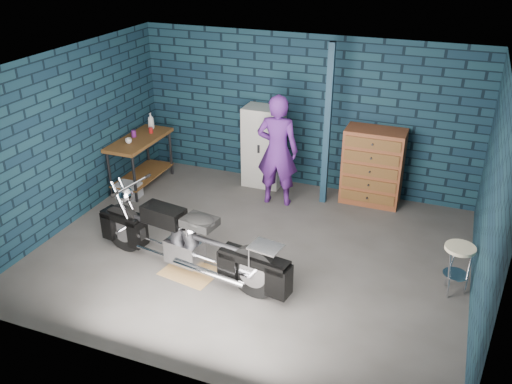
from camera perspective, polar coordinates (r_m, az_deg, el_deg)
ground at (r=7.94m, az=-0.46°, el=-6.33°), size 6.00×6.00×0.00m
room_walls at (r=7.58m, az=1.04°, el=8.02°), size 6.02×5.01×2.71m
support_post at (r=8.88m, az=7.53°, el=6.82°), size 0.10×0.10×2.70m
workbench at (r=9.95m, az=-11.97°, el=3.11°), size 0.60×1.40×0.91m
drip_mat at (r=7.57m, az=-6.92°, el=-8.34°), size 0.82×0.67×0.01m
motorcycle at (r=7.27m, az=-7.16°, el=-4.70°), size 2.64×1.09×1.13m
person at (r=8.92m, az=2.27°, el=4.37°), size 0.74×0.53×1.89m
storage_bin at (r=9.70m, az=-13.25°, el=0.20°), size 0.41×0.29×0.25m
locker at (r=9.68m, az=0.78°, el=4.78°), size 0.68×0.49×1.46m
tool_chest at (r=9.26m, az=12.18°, el=2.62°), size 0.98×0.54×1.30m
shop_stool at (r=7.40m, az=20.32°, el=-7.69°), size 0.40×0.40×0.69m
cup_a at (r=9.57m, az=-13.27°, el=5.27°), size 0.13×0.13×0.09m
mug_purple at (r=9.85m, az=-12.75°, el=6.01°), size 0.10×0.10×0.12m
mug_red at (r=9.98m, az=-11.01°, el=6.41°), size 0.08×0.08×0.10m
bottle at (r=10.16m, az=-11.01°, el=7.36°), size 0.13×0.13×0.30m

